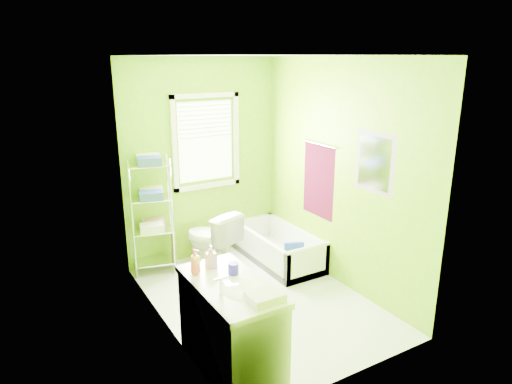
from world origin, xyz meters
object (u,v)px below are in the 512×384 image
toilet (211,240)px  wire_shelf_unit (152,203)px  vanity (231,324)px  bathtub (279,252)px

toilet → wire_shelf_unit: size_ratio=0.53×
vanity → wire_shelf_unit: (0.04, 2.13, 0.47)m
vanity → toilet: bearing=70.1°
wire_shelf_unit → vanity: bearing=-91.2°
toilet → wire_shelf_unit: wire_shelf_unit is taller
wire_shelf_unit → bathtub: bearing=-20.6°
bathtub → vanity: size_ratio=1.27×
bathtub → vanity: (-1.52, -1.58, 0.29)m
toilet → vanity: bearing=52.1°
toilet → wire_shelf_unit: bearing=-42.4°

